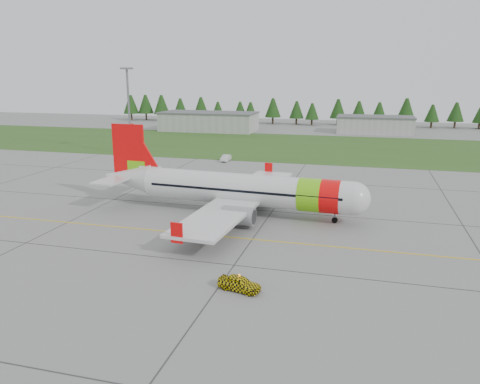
% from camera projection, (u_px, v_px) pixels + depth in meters
% --- Properties ---
extents(ground, '(320.00, 320.00, 0.00)m').
position_uv_depth(ground, '(144.00, 256.00, 50.14)').
color(ground, gray).
rests_on(ground, ground).
extents(aircraft, '(39.19, 36.16, 11.87)m').
position_uv_depth(aircraft, '(239.00, 189.00, 64.66)').
color(aircraft, silver).
rests_on(aircraft, ground).
extents(follow_me_car, '(1.69, 1.87, 3.99)m').
position_uv_depth(follow_me_car, '(239.00, 270.00, 41.67)').
color(follow_me_car, yellow).
rests_on(follow_me_car, ground).
extents(service_van, '(1.50, 1.41, 4.29)m').
position_uv_depth(service_van, '(226.00, 152.00, 104.08)').
color(service_van, silver).
rests_on(service_van, ground).
extents(grass_strip, '(320.00, 50.00, 0.03)m').
position_uv_depth(grass_strip, '(280.00, 146.00, 126.93)').
color(grass_strip, '#30561E').
rests_on(grass_strip, ground).
extents(taxi_guideline, '(120.00, 0.25, 0.02)m').
position_uv_depth(taxi_guideline, '(174.00, 232.00, 57.63)').
color(taxi_guideline, gold).
rests_on(taxi_guideline, ground).
extents(hangar_west, '(32.00, 14.00, 6.00)m').
position_uv_depth(hangar_west, '(209.00, 122.00, 159.95)').
color(hangar_west, '#A8A8A3').
rests_on(hangar_west, ground).
extents(hangar_east, '(24.00, 12.00, 5.20)m').
position_uv_depth(hangar_east, '(375.00, 125.00, 153.72)').
color(hangar_east, '#A8A8A3').
rests_on(hangar_east, ground).
extents(floodlight_mast, '(0.50, 0.50, 20.00)m').
position_uv_depth(floodlight_mast, '(129.00, 113.00, 110.05)').
color(floodlight_mast, slate).
rests_on(floodlight_mast, ground).
extents(treeline, '(160.00, 8.00, 10.00)m').
position_uv_depth(treeline, '(307.00, 112.00, 178.14)').
color(treeline, '#1C3F14').
rests_on(treeline, ground).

